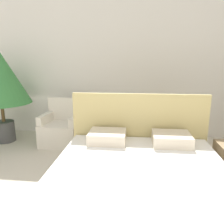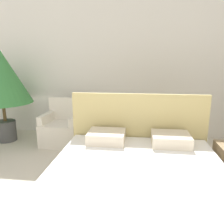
{
  "view_description": "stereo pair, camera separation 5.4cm",
  "coord_description": "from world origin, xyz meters",
  "px_view_note": "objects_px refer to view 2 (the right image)",
  "views": [
    {
      "loc": [
        0.51,
        -0.6,
        1.54
      ],
      "look_at": [
        0.15,
        2.73,
        0.74
      ],
      "focal_mm": 35.0,
      "sensor_mm": 36.0,
      "label": 1
    },
    {
      "loc": [
        0.56,
        -0.59,
        1.54
      ],
      "look_at": [
        0.15,
        2.73,
        0.74
      ],
      "focal_mm": 35.0,
      "sensor_mm": 36.0,
      "label": 2
    }
  ],
  "objects_px": {
    "armchair_near_window_right": "(123,133)",
    "side_table": "(92,135)",
    "potted_palm": "(0,77)",
    "armchair_near_window_left": "(62,130)",
    "bed": "(137,195)"
  },
  "relations": [
    {
      "from": "potted_palm",
      "to": "armchair_near_window_left",
      "type": "bearing_deg",
      "value": -2.85
    },
    {
      "from": "armchair_near_window_right",
      "to": "potted_palm",
      "type": "relative_size",
      "value": 0.47
    },
    {
      "from": "armchair_near_window_left",
      "to": "armchair_near_window_right",
      "type": "distance_m",
      "value": 1.13
    },
    {
      "from": "armchair_near_window_left",
      "to": "potted_palm",
      "type": "distance_m",
      "value": 1.51
    },
    {
      "from": "bed",
      "to": "armchair_near_window_right",
      "type": "distance_m",
      "value": 1.86
    },
    {
      "from": "potted_palm",
      "to": "side_table",
      "type": "bearing_deg",
      "value": -1.84
    },
    {
      "from": "bed",
      "to": "side_table",
      "type": "distance_m",
      "value": 2.03
    },
    {
      "from": "bed",
      "to": "armchair_near_window_left",
      "type": "relative_size",
      "value": 2.67
    },
    {
      "from": "armchair_near_window_right",
      "to": "side_table",
      "type": "height_order",
      "value": "armchair_near_window_right"
    },
    {
      "from": "bed",
      "to": "potted_palm",
      "type": "height_order",
      "value": "potted_palm"
    },
    {
      "from": "bed",
      "to": "side_table",
      "type": "xyz_separation_m",
      "value": [
        -0.84,
        1.84,
        -0.07
      ]
    },
    {
      "from": "armchair_near_window_right",
      "to": "potted_palm",
      "type": "height_order",
      "value": "potted_palm"
    },
    {
      "from": "armchair_near_window_right",
      "to": "armchair_near_window_left",
      "type": "bearing_deg",
      "value": -175.64
    },
    {
      "from": "armchair_near_window_left",
      "to": "potted_palm",
      "type": "height_order",
      "value": "potted_palm"
    },
    {
      "from": "armchair_near_window_left",
      "to": "armchair_near_window_right",
      "type": "xyz_separation_m",
      "value": [
        1.13,
        0.0,
        0.0
      ]
    }
  ]
}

